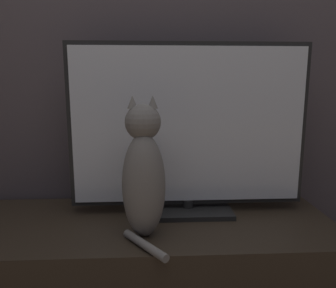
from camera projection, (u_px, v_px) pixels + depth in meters
The scene contains 4 objects.
wall_back at pixel (142, 19), 1.48m from camera, with size 4.80×0.05×2.60m.
tv_stand at pixel (144, 274), 1.36m from camera, with size 1.53×0.56×0.47m.
tv at pixel (189, 132), 1.35m from camera, with size 0.98×0.22×0.71m.
cat at pixel (144, 174), 1.16m from camera, with size 0.16×0.29×0.50m.
Camera 1 is at (0.03, -0.34, 1.01)m, focal length 35.00 mm.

